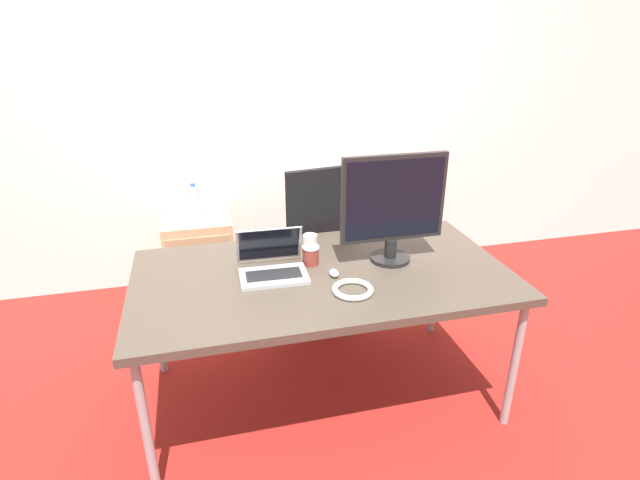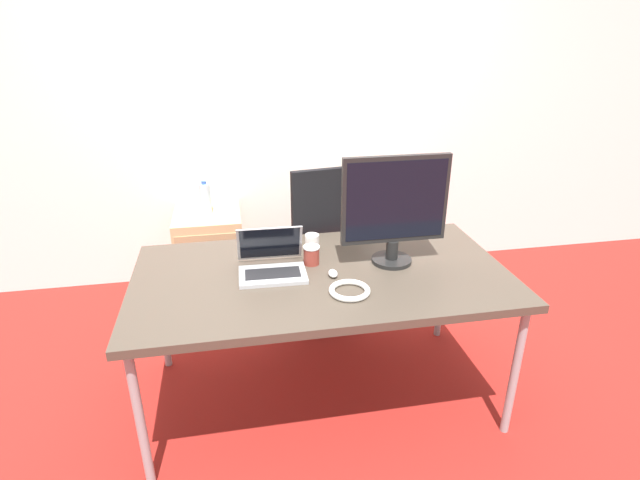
{
  "view_description": "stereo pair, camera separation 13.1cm",
  "coord_description": "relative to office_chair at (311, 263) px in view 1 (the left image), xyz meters",
  "views": [
    {
      "loc": [
        -0.53,
        -2.07,
        1.85
      ],
      "look_at": [
        0.0,
        0.05,
        0.89
      ],
      "focal_mm": 28.0,
      "sensor_mm": 36.0,
      "label": 1
    },
    {
      "loc": [
        -0.4,
        -2.1,
        1.85
      ],
      "look_at": [
        0.0,
        0.05,
        0.89
      ],
      "focal_mm": 28.0,
      "sensor_mm": 36.0,
      "label": 2
    }
  ],
  "objects": [
    {
      "name": "cable_coil",
      "position": [
        -0.03,
        -0.98,
        0.34
      ],
      "size": [
        0.19,
        0.19,
        0.03
      ],
      "color": "white",
      "rests_on": "desk"
    },
    {
      "name": "cabinet_right",
      "position": [
        0.45,
        0.51,
        -0.11
      ],
      "size": [
        0.46,
        0.51,
        0.62
      ],
      "color": "tan",
      "rests_on": "ground_plane"
    },
    {
      "name": "desk",
      "position": [
        -0.12,
        -0.76,
        0.28
      ],
      "size": [
        1.8,
        0.96,
        0.74
      ],
      "color": "#473D33",
      "rests_on": "ground_plane"
    },
    {
      "name": "office_chair",
      "position": [
        0.0,
        0.0,
        0.0
      ],
      "size": [
        0.56,
        0.59,
        1.09
      ],
      "color": "#232326",
      "rests_on": "ground_plane"
    },
    {
      "name": "mouse",
      "position": [
        -0.07,
        -0.81,
        0.34
      ],
      "size": [
        0.04,
        0.07,
        0.03
      ],
      "color": "silver",
      "rests_on": "desk"
    },
    {
      "name": "cabinet_left",
      "position": [
        -0.7,
        0.51,
        -0.11
      ],
      "size": [
        0.46,
        0.51,
        0.62
      ],
      "color": "tan",
      "rests_on": "ground_plane"
    },
    {
      "name": "coffee_cup_brown",
      "position": [
        -0.15,
        -0.66,
        0.37
      ],
      "size": [
        0.08,
        0.08,
        0.09
      ],
      "color": "maroon",
      "rests_on": "desk"
    },
    {
      "name": "ground_plane",
      "position": [
        -0.12,
        -0.76,
        -0.42
      ],
      "size": [
        14.0,
        14.0,
        0.0
      ],
      "primitive_type": "plane",
      "color": "maroon"
    },
    {
      "name": "water_bottle",
      "position": [
        -0.7,
        0.51,
        0.31
      ],
      "size": [
        0.08,
        0.08,
        0.23
      ],
      "color": "silver",
      "rests_on": "cabinet_left"
    },
    {
      "name": "monitor",
      "position": [
        0.25,
        -0.71,
        0.61
      ],
      "size": [
        0.52,
        0.2,
        0.54
      ],
      "color": "black",
      "rests_on": "desk"
    },
    {
      "name": "laptop_center",
      "position": [
        -0.35,
        -0.72,
        0.37
      ],
      "size": [
        0.32,
        0.29,
        0.21
      ],
      "color": "#ADADB2",
      "rests_on": "desk"
    },
    {
      "name": "coffee_cup_white",
      "position": [
        -0.13,
        -0.55,
        0.38
      ],
      "size": [
        0.07,
        0.07,
        0.11
      ],
      "color": "white",
      "rests_on": "desk"
    },
    {
      "name": "wall_back",
      "position": [
        -0.12,
        0.8,
        0.88
      ],
      "size": [
        10.0,
        0.05,
        2.6
      ],
      "color": "white",
      "rests_on": "ground_plane"
    }
  ]
}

